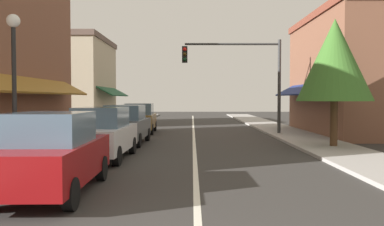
{
  "coord_description": "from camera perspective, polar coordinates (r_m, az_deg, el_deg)",
  "views": [
    {
      "loc": [
        -0.1,
        -3.03,
        2.07
      ],
      "look_at": [
        -0.12,
        13.08,
        1.48
      ],
      "focal_mm": 37.15,
      "sensor_mm": 36.0,
      "label": 1
    }
  ],
  "objects": [
    {
      "name": "sidewalk_right",
      "position": [
        21.86,
        14.95,
        -3.23
      ],
      "size": [
        2.6,
        56.0,
        0.12
      ],
      "primitive_type": "cube",
      "color": "#A39E99",
      "rests_on": "ground"
    },
    {
      "name": "sidewalk_left",
      "position": [
        21.81,
        -14.28,
        -3.24
      ],
      "size": [
        2.6,
        56.0,
        0.12
      ],
      "primitive_type": "cube",
      "color": "#A39E99",
      "rests_on": "ground"
    },
    {
      "name": "parked_car_far_left",
      "position": [
        23.91,
        -7.41,
        -0.75
      ],
      "size": [
        1.86,
        4.14,
        1.77
      ],
      "rotation": [
        0.0,
        0.0,
        0.02
      ],
      "color": "brown",
      "rests_on": "ground"
    },
    {
      "name": "ground_plane",
      "position": [
        21.14,
        0.35,
        -3.5
      ],
      "size": [
        80.0,
        80.0,
        0.0
      ],
      "primitive_type": "plane",
      "color": "#33302D"
    },
    {
      "name": "storefront_right_block",
      "position": [
        24.79,
        21.58,
        5.25
      ],
      "size": [
        5.62,
        10.2,
        6.97
      ],
      "color": "brown",
      "rests_on": "ground"
    },
    {
      "name": "lane_center_stripe",
      "position": [
        21.14,
        0.35,
        -3.49
      ],
      "size": [
        0.14,
        52.0,
        0.01
      ],
      "primitive_type": "cube",
      "color": "silver",
      "rests_on": "ground"
    },
    {
      "name": "parked_car_second_left",
      "position": [
        13.81,
        -12.71,
        -2.89
      ],
      "size": [
        1.86,
        4.14,
        1.77
      ],
      "rotation": [
        0.0,
        0.0,
        -0.02
      ],
      "color": "silver",
      "rests_on": "ground"
    },
    {
      "name": "storefront_far_left",
      "position": [
        32.41,
        -16.55,
        4.36
      ],
      "size": [
        6.43,
        8.2,
        6.76
      ],
      "color": "#BCAD8E",
      "rests_on": "ground"
    },
    {
      "name": "parked_car_third_left",
      "position": [
        18.23,
        -9.4,
        -1.66
      ],
      "size": [
        1.88,
        4.15,
        1.77
      ],
      "rotation": [
        0.0,
        0.0,
        -0.03
      ],
      "color": "#4C5156",
      "rests_on": "ground"
    },
    {
      "name": "street_lamp_left_near",
      "position": [
        11.81,
        -24.11,
        6.26
      ],
      "size": [
        0.36,
        0.36,
        4.34
      ],
      "color": "black",
      "rests_on": "ground"
    },
    {
      "name": "traffic_signal_mast_arm",
      "position": [
        22.48,
        7.57,
        6.26
      ],
      "size": [
        5.54,
        0.5,
        5.35
      ],
      "color": "#333333",
      "rests_on": "ground"
    },
    {
      "name": "parked_car_nearest_left",
      "position": [
        9.15,
        -19.47,
        -5.5
      ],
      "size": [
        1.84,
        4.13,
        1.77
      ],
      "rotation": [
        0.0,
        0.0,
        0.02
      ],
      "color": "maroon",
      "rests_on": "ground"
    },
    {
      "name": "tree_right_near",
      "position": [
        17.35,
        19.88,
        7.13
      ],
      "size": [
        3.06,
        3.06,
        5.32
      ],
      "color": "#4C331E",
      "rests_on": "ground"
    }
  ]
}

